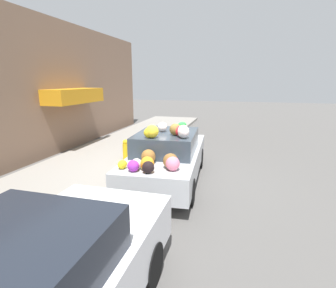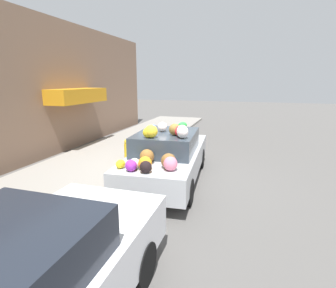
% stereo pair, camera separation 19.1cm
% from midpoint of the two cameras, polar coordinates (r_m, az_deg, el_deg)
% --- Properties ---
extents(ground_plane, '(60.00, 60.00, 0.00)m').
position_cam_midpoint_polar(ground_plane, '(7.52, 0.14, -7.86)').
color(ground_plane, '#565451').
extents(sidewalk_curb, '(24.00, 3.20, 0.14)m').
position_cam_midpoint_polar(sidewalk_curb, '(8.64, -17.29, -5.11)').
color(sidewalk_curb, gray).
rests_on(sidewalk_curb, ground).
extents(building_facade, '(18.00, 1.20, 5.00)m').
position_cam_midpoint_polar(building_facade, '(9.76, -28.94, 10.37)').
color(building_facade, '#846651').
rests_on(building_facade, ground).
extents(fire_hydrant, '(0.20, 0.20, 0.70)m').
position_cam_midpoint_polar(fire_hydrant, '(8.96, -8.28, -1.18)').
color(fire_hydrant, gold).
rests_on(fire_hydrant, sidewalk_curb).
extents(art_car, '(4.49, 2.05, 1.74)m').
position_cam_midpoint_polar(art_car, '(7.17, 0.62, -2.54)').
color(art_car, '#B7BABF').
rests_on(art_car, ground).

